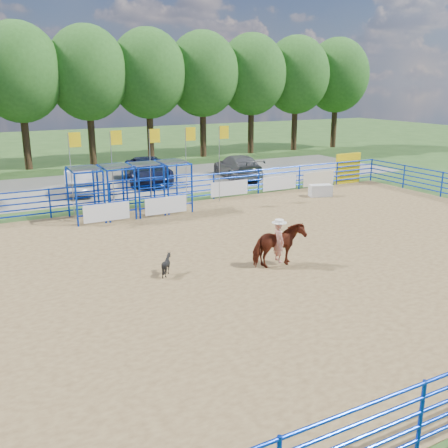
# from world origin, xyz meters

# --- Properties ---
(ground) EXTENTS (120.00, 120.00, 0.00)m
(ground) POSITION_xyz_m (0.00, 0.00, 0.00)
(ground) COLOR #385A24
(ground) RESTS_ON ground
(arena_dirt) EXTENTS (30.00, 20.00, 0.02)m
(arena_dirt) POSITION_xyz_m (0.00, 0.00, 0.01)
(arena_dirt) COLOR olive
(arena_dirt) RESTS_ON ground
(gravel_strip) EXTENTS (40.00, 10.00, 0.01)m
(gravel_strip) POSITION_xyz_m (0.00, 17.00, 0.01)
(gravel_strip) COLOR gray
(gravel_strip) RESTS_ON ground
(announcer_table) EXTENTS (1.42, 0.95, 0.69)m
(announcer_table) POSITION_xyz_m (8.85, 7.68, 0.37)
(announcer_table) COLOR silver
(announcer_table) RESTS_ON arena_dirt
(horse_and_rider) EXTENTS (1.92, 0.94, 2.49)m
(horse_and_rider) POSITION_xyz_m (0.12, -0.90, 0.92)
(horse_and_rider) COLOR #5F2213
(horse_and_rider) RESTS_ON arena_dirt
(calf) EXTENTS (0.76, 0.70, 0.73)m
(calf) POSITION_xyz_m (-3.76, 0.21, 0.39)
(calf) COLOR black
(calf) RESTS_ON arena_dirt
(car_b) EXTENTS (2.30, 4.64, 1.46)m
(car_b) POSITION_xyz_m (-3.49, 15.34, 0.74)
(car_b) COLOR gray
(car_b) RESTS_ON gravel_strip
(car_c) EXTENTS (3.85, 6.33, 1.64)m
(car_c) POSITION_xyz_m (1.38, 16.56, 0.83)
(car_c) COLOR black
(car_c) RESTS_ON gravel_strip
(car_d) EXTENTS (3.21, 5.86, 1.61)m
(car_d) POSITION_xyz_m (7.50, 15.20, 0.81)
(car_d) COLOR #515153
(car_d) RESTS_ON gravel_strip
(perimeter_fence) EXTENTS (30.10, 20.10, 1.50)m
(perimeter_fence) POSITION_xyz_m (0.00, 0.00, 0.75)
(perimeter_fence) COLOR #082FB8
(perimeter_fence) RESTS_ON ground
(chute_assembly) EXTENTS (19.32, 2.41, 4.20)m
(chute_assembly) POSITION_xyz_m (-1.90, 8.84, 1.26)
(chute_assembly) COLOR #082FB8
(chute_assembly) RESTS_ON ground
(treeline) EXTENTS (56.40, 6.40, 11.24)m
(treeline) POSITION_xyz_m (0.00, 26.00, 7.53)
(treeline) COLOR #3F2B19
(treeline) RESTS_ON ground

